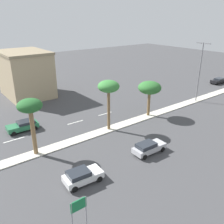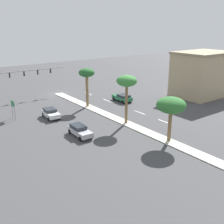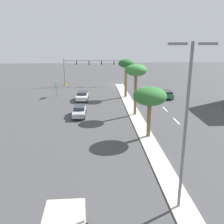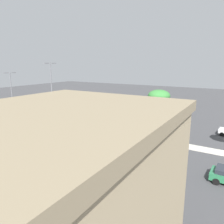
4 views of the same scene
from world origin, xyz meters
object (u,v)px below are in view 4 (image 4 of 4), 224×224
at_px(street_lamp_inboard, 11,90).
at_px(sedan_silver_inboard, 173,123).
at_px(palm_tree_mid, 159,97).
at_px(palm_tree_front, 107,103).
at_px(box_truck, 64,107).
at_px(commercial_building, 49,223).
at_px(street_lamp_front, 52,88).

bearing_deg(street_lamp_inboard, sedan_silver_inboard, -75.67).
distance_m(palm_tree_mid, palm_tree_front, 8.69).
xyz_separation_m(palm_tree_mid, sedan_silver_inboard, (8.24, -0.05, -5.69)).
xyz_separation_m(sedan_silver_inboard, box_truck, (-0.38, 25.80, 0.46)).
bearing_deg(palm_tree_front, commercial_building, -152.52).
bearing_deg(street_lamp_inboard, palm_tree_front, -89.98).
height_order(palm_tree_front, sedan_silver_inboard, palm_tree_front).
relative_size(street_lamp_front, sedan_silver_inboard, 2.55).
distance_m(palm_tree_mid, sedan_silver_inboard, 10.01).
distance_m(street_lamp_front, box_truck, 10.25).
bearing_deg(palm_tree_mid, street_lamp_front, 89.24).
distance_m(palm_tree_mid, street_lamp_front, 21.38).
xyz_separation_m(palm_tree_mid, street_lamp_inboard, (-0.25, 33.17, -0.90)).
distance_m(palm_tree_mid, street_lamp_inboard, 33.18).
bearing_deg(street_lamp_front, sedan_silver_inboard, -69.63).
height_order(street_lamp_front, street_lamp_inboard, street_lamp_front).
height_order(sedan_silver_inboard, box_truck, box_truck).
relative_size(commercial_building, street_lamp_inboard, 1.27).
xyz_separation_m(palm_tree_mid, street_lamp_front, (0.28, 21.37, 0.11)).
bearing_deg(palm_tree_mid, box_truck, 73.02).
xyz_separation_m(commercial_building, street_lamp_front, (24.05, 25.08, 1.93)).
distance_m(palm_tree_mid, box_truck, 27.42).
relative_size(palm_tree_mid, street_lamp_inboard, 0.80).
distance_m(palm_tree_front, street_lamp_inboard, 24.65).
relative_size(palm_tree_mid, street_lamp_front, 0.66).
bearing_deg(street_lamp_front, palm_tree_front, -92.35).
distance_m(palm_tree_front, sedan_silver_inboard, 12.74).
height_order(palm_tree_front, street_lamp_front, street_lamp_front).
bearing_deg(street_lamp_front, box_truck, 29.98).
relative_size(palm_tree_front, street_lamp_inboard, 0.64).
bearing_deg(palm_tree_mid, commercial_building, -171.14).
bearing_deg(box_truck, street_lamp_inboard, 137.53).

